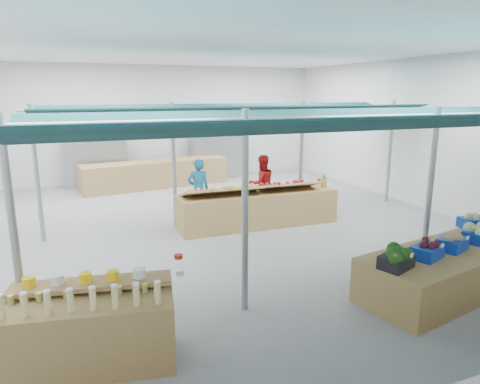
{
  "coord_description": "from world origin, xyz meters",
  "views": [
    {
      "loc": [
        -3.29,
        -9.53,
        3.21
      ],
      "look_at": [
        -0.12,
        -1.6,
        1.23
      ],
      "focal_mm": 32.0,
      "sensor_mm": 36.0,
      "label": 1
    }
  ],
  "objects_px": {
    "vendor_right": "(262,184)",
    "veg_counter": "(456,268)",
    "bottle_shelf": "(93,328)",
    "fruit_counter": "(258,209)",
    "vendor_left": "(198,189)"
  },
  "relations": [
    {
      "from": "bottle_shelf",
      "to": "fruit_counter",
      "type": "distance_m",
      "value": 5.98
    },
    {
      "from": "bottle_shelf",
      "to": "vendor_right",
      "type": "relative_size",
      "value": 1.29
    },
    {
      "from": "vendor_left",
      "to": "bottle_shelf",
      "type": "bearing_deg",
      "value": 63.03
    },
    {
      "from": "vendor_right",
      "to": "fruit_counter",
      "type": "bearing_deg",
      "value": 62.65
    },
    {
      "from": "fruit_counter",
      "to": "vendor_left",
      "type": "distance_m",
      "value": 1.67
    },
    {
      "from": "vendor_right",
      "to": "veg_counter",
      "type": "bearing_deg",
      "value": 102.03
    },
    {
      "from": "veg_counter",
      "to": "vendor_left",
      "type": "distance_m",
      "value": 6.24
    },
    {
      "from": "bottle_shelf",
      "to": "vendor_right",
      "type": "height_order",
      "value": "vendor_right"
    },
    {
      "from": "bottle_shelf",
      "to": "fruit_counter",
      "type": "bearing_deg",
      "value": 56.57
    },
    {
      "from": "bottle_shelf",
      "to": "veg_counter",
      "type": "distance_m",
      "value": 5.77
    },
    {
      "from": "bottle_shelf",
      "to": "vendor_left",
      "type": "relative_size",
      "value": 1.29
    },
    {
      "from": "bottle_shelf",
      "to": "vendor_left",
      "type": "bearing_deg",
      "value": 71.87
    },
    {
      "from": "veg_counter",
      "to": "vendor_right",
      "type": "distance_m",
      "value": 5.64
    },
    {
      "from": "fruit_counter",
      "to": "vendor_right",
      "type": "xyz_separation_m",
      "value": [
        0.6,
        1.1,
        0.37
      ]
    },
    {
      "from": "veg_counter",
      "to": "vendor_left",
      "type": "bearing_deg",
      "value": 106.83
    }
  ]
}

